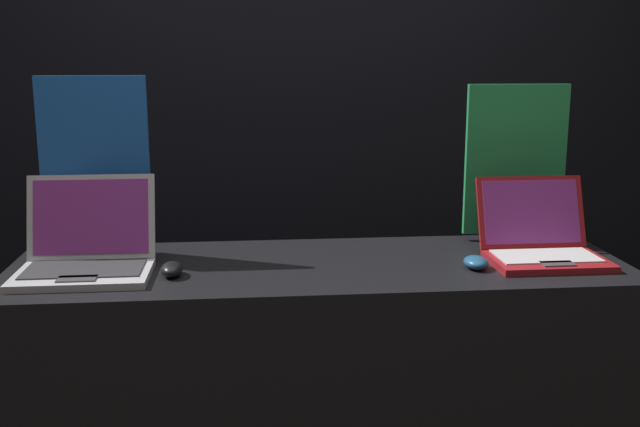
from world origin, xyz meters
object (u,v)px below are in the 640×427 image
at_px(promo_stand_front, 96,170).
at_px(promo_stand_back, 515,166).
at_px(mouse_back, 476,262).
at_px(laptop_front, 87,251).
at_px(laptop_back, 541,241).
at_px(mouse_front, 172,269).

relative_size(promo_stand_front, promo_stand_back, 1.06).
height_order(promo_stand_front, mouse_back, promo_stand_front).
distance_m(laptop_front, mouse_back, 1.10).
bearing_deg(mouse_back, promo_stand_back, 55.75).
bearing_deg(promo_stand_front, promo_stand_back, 2.54).
relative_size(laptop_back, promo_stand_back, 0.65).
bearing_deg(laptop_back, promo_stand_back, 90.00).
relative_size(laptop_back, mouse_back, 3.50).
distance_m(laptop_back, promo_stand_back, 0.31).
distance_m(promo_stand_front, promo_stand_back, 1.32).
xyz_separation_m(promo_stand_front, promo_stand_back, (1.32, 0.06, -0.02)).
distance_m(promo_stand_front, mouse_back, 1.16).
distance_m(mouse_front, promo_stand_front, 0.43).
bearing_deg(promo_stand_front, mouse_front, -46.99).
bearing_deg(promo_stand_back, promo_stand_front, -177.46).
bearing_deg(promo_stand_back, laptop_back, -90.00).
bearing_deg(laptop_back, mouse_front, -176.36).
relative_size(mouse_front, laptop_back, 0.29).
bearing_deg(mouse_front, laptop_back, 3.64).
relative_size(mouse_front, promo_stand_front, 0.18).
bearing_deg(laptop_back, laptop_front, -179.75).
relative_size(mouse_back, promo_stand_back, 0.19).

